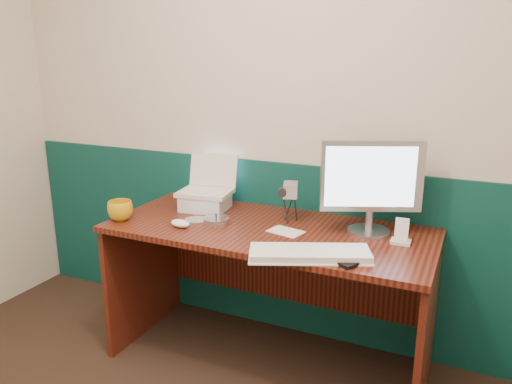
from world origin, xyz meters
The scene contains 18 objects.
back_wall centered at (0.00, 1.75, 1.25)m, with size 3.50×0.04×2.50m, color beige.
wainscot centered at (0.00, 1.74, 0.50)m, with size 3.48×0.02×1.00m, color #083732.
desk centered at (0.09, 1.38, 0.38)m, with size 1.60×0.70×0.75m, color black.
laptop_riser centered at (-0.35, 1.51, 0.79)m, with size 0.24×0.20×0.08m, color silver.
laptop centered at (-0.35, 1.51, 0.95)m, with size 0.28×0.21×0.23m, color silver, non-canonical shape.
monitor centered at (0.55, 1.51, 0.98)m, with size 0.47×0.13×0.47m, color #ADADB2, non-canonical shape.
keyboard centered at (0.39, 1.11, 0.76)m, with size 0.50×0.17×0.03m, color white.
mouse_right centered at (0.49, 1.20, 0.77)m, with size 0.10×0.06×0.03m, color white.
mouse_left centered at (-0.31, 1.21, 0.77)m, with size 0.11×0.07×0.04m, color white.
mug centered at (-0.65, 1.17, 0.80)m, with size 0.13×0.13×0.10m, color gold.
camcorder centered at (0.15, 1.51, 0.85)m, with size 0.09×0.13×0.20m, color silver, non-canonical shape.
cd_spindle centered at (-0.18, 1.33, 0.76)m, with size 0.13×0.13×0.03m, color #ACB3BC.
cd_loose_a centered at (-0.30, 1.34, 0.75)m, with size 0.12×0.12×0.00m, color silver.
pen centered at (0.50, 1.26, 0.75)m, with size 0.01×0.01×0.15m, color black.
papers centered at (0.19, 1.36, 0.75)m, with size 0.16×0.11×0.00m, color white.
dock centered at (0.72, 1.43, 0.76)m, with size 0.09×0.07×0.02m, color silver.
music_player centered at (0.72, 1.43, 0.82)m, with size 0.06×0.01×0.10m, color white.
pda centered at (0.57, 1.12, 0.76)m, with size 0.08×0.13×0.02m, color black.
Camera 1 is at (1.00, -0.76, 1.57)m, focal length 35.00 mm.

